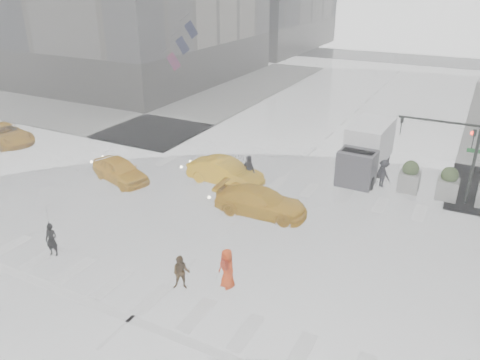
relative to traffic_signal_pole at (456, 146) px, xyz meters
The scene contains 17 objects.
ground 12.47m from the traffic_signal_pole, 138.36° to the right, with size 120.00×120.00×0.00m, color black.
sidewalk_nw 30.21m from the traffic_signal_pole, 161.58° to the left, with size 35.00×35.00×0.15m, color slate.
road_markings 12.47m from the traffic_signal_pole, 138.36° to the right, with size 18.00×48.00×0.01m, color silver, non-canonical shape.
traffic_signal_pole is the anchor object (origin of this frame).
planter_west 3.01m from the traffic_signal_pole, behind, with size 1.10×1.10×1.80m.
planter_mid 2.24m from the traffic_signal_pole, 91.76° to the left, with size 1.10×1.10×1.80m.
flag_cluster 26.38m from the traffic_signal_pole, 156.46° to the left, with size 2.87×3.06×4.69m.
pedestrian_black 20.06m from the traffic_signal_pole, 137.27° to the right, with size 1.20×1.22×2.43m.
pedestrian_brown 15.61m from the traffic_signal_pole, 122.86° to the right, with size 0.71×0.55×1.46m, color #483219.
pedestrian_orange 14.03m from the traffic_signal_pole, 119.68° to the right, with size 0.97×0.82×1.68m.
pedestrian_far_a 11.04m from the traffic_signal_pole, 163.84° to the right, with size 1.09×0.66×1.85m, color black.
pedestrian_far_b 4.23m from the traffic_signal_pole, behind, with size 1.06×0.59×1.64m, color black.
taxi_front 18.56m from the traffic_signal_pole, 160.94° to the right, with size 1.69×4.21×1.43m, color orange.
taxi_mid 12.45m from the traffic_signal_pole, 163.59° to the right, with size 1.59×4.56×1.50m, color orange.
taxi_rear 10.46m from the traffic_signal_pole, 144.54° to the right, with size 1.95×4.24×1.39m, color orange.
taxi_far 29.69m from the traffic_signal_pole, behind, with size 2.38×4.57×1.43m, color orange.
box_truck 5.47m from the traffic_signal_pole, 159.12° to the left, with size 2.14×5.71×3.03m.
Camera 1 is at (9.65, -17.27, 11.36)m, focal length 35.00 mm.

